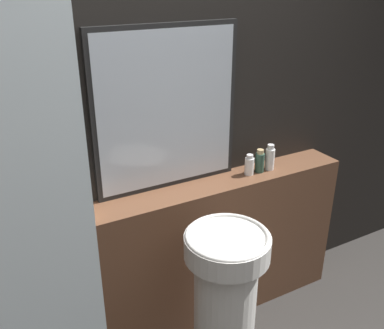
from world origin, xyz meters
The scene contains 8 objects.
wall_back centered at (0.00, 1.36, 1.25)m, with size 8.00×0.06×2.50m.
vanity_counter centered at (0.00, 1.21, 0.47)m, with size 2.27×0.24×0.93m.
pedestal_sink centered at (0.07, 0.75, 0.50)m, with size 0.41×0.41×0.92m.
mirror centered at (0.04, 1.31, 1.37)m, with size 0.82×0.03×0.87m.
towel_stack centered at (-0.53, 1.21, 0.98)m, with size 0.19×0.18×0.09m.
shampoo_bottle centered at (0.52, 1.21, 0.99)m, with size 0.05×0.05×0.13m.
conditioner_bottle centered at (0.59, 1.21, 1.00)m, with size 0.05×0.05×0.14m.
lotion_bottle centered at (0.67, 1.21, 1.01)m, with size 0.06×0.06×0.16m.
Camera 1 is at (-0.87, -0.63, 2.03)m, focal length 40.00 mm.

